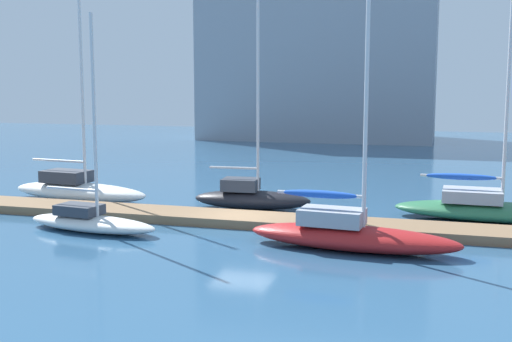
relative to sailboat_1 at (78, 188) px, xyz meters
name	(u,v)px	position (x,y,z in m)	size (l,w,h in m)	color
ground_plane	(243,224)	(9.69, -2.82, -0.64)	(120.00, 120.00, 0.00)	#2D567A
dock_pier	(243,219)	(9.69, -2.82, -0.45)	(33.34, 2.28, 0.38)	#846647
sailboat_1	(78,188)	(0.00, 0.00, 0.00)	(7.97, 2.92, 12.33)	white
sailboat_2	(90,220)	(4.25, -5.88, -0.17)	(6.07, 2.35, 8.58)	white
sailboat_3	(251,196)	(9.06, 0.44, -0.04)	(5.73, 2.30, 9.67)	black
sailboat_4	(350,232)	(14.65, -5.80, -0.02)	(7.73, 2.59, 10.86)	#B21E1E
sailboat_5	(489,207)	(19.73, 0.85, -0.04)	(8.30, 2.88, 13.51)	#2D7047
harbor_building_distant	(320,46)	(4.36, 41.85, 9.56)	(24.68, 12.75, 20.41)	#9399A3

